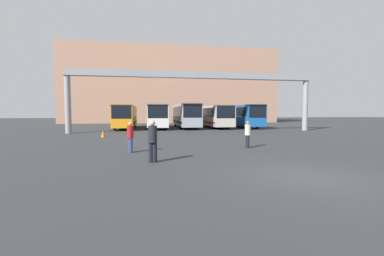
{
  "coord_description": "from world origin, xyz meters",
  "views": [
    {
      "loc": [
        -5.15,
        -7.59,
        2.12
      ],
      "look_at": [
        -0.08,
        22.18,
        0.3
      ],
      "focal_mm": 24.0,
      "sensor_mm": 36.0,
      "label": 1
    }
  ],
  "objects_px": {
    "pedestrian_far_center": "(130,136)",
    "pedestrian_near_left": "(248,134)",
    "bus_slot_1": "(156,115)",
    "bus_slot_4": "(241,115)",
    "bus_slot_3": "(214,115)",
    "bus_slot_2": "(185,114)",
    "pedestrian_near_center": "(153,140)",
    "bus_slot_0": "(126,115)",
    "traffic_cone": "(103,134)"
  },
  "relations": [
    {
      "from": "bus_slot_0",
      "to": "traffic_cone",
      "type": "height_order",
      "value": "bus_slot_0"
    },
    {
      "from": "bus_slot_1",
      "to": "traffic_cone",
      "type": "bearing_deg",
      "value": -112.04
    },
    {
      "from": "bus_slot_2",
      "to": "traffic_cone",
      "type": "height_order",
      "value": "bus_slot_2"
    },
    {
      "from": "bus_slot_3",
      "to": "bus_slot_4",
      "type": "xyz_separation_m",
      "value": [
        4.07,
        -0.26,
        0.05
      ]
    },
    {
      "from": "pedestrian_near_left",
      "to": "bus_slot_0",
      "type": "bearing_deg",
      "value": -155.16
    },
    {
      "from": "bus_slot_1",
      "to": "bus_slot_2",
      "type": "xyz_separation_m",
      "value": [
        4.07,
        0.61,
        0.06
      ]
    },
    {
      "from": "bus_slot_0",
      "to": "bus_slot_2",
      "type": "height_order",
      "value": "bus_slot_2"
    },
    {
      "from": "pedestrian_near_center",
      "to": "bus_slot_2",
      "type": "bearing_deg",
      "value": 94.05
    },
    {
      "from": "bus_slot_3",
      "to": "traffic_cone",
      "type": "bearing_deg",
      "value": -135.92
    },
    {
      "from": "bus_slot_1",
      "to": "traffic_cone",
      "type": "relative_size",
      "value": 17.92
    },
    {
      "from": "bus_slot_1",
      "to": "bus_slot_0",
      "type": "bearing_deg",
      "value": 179.19
    },
    {
      "from": "bus_slot_1",
      "to": "bus_slot_3",
      "type": "xyz_separation_m",
      "value": [
        8.14,
        0.46,
        -0.04
      ]
    },
    {
      "from": "bus_slot_1",
      "to": "pedestrian_near_left",
      "type": "height_order",
      "value": "bus_slot_1"
    },
    {
      "from": "bus_slot_4",
      "to": "pedestrian_far_center",
      "type": "distance_m",
      "value": 25.84
    },
    {
      "from": "bus_slot_3",
      "to": "pedestrian_far_center",
      "type": "bearing_deg",
      "value": -115.01
    },
    {
      "from": "pedestrian_far_center",
      "to": "traffic_cone",
      "type": "height_order",
      "value": "pedestrian_far_center"
    },
    {
      "from": "pedestrian_far_center",
      "to": "bus_slot_0",
      "type": "bearing_deg",
      "value": -19.45
    },
    {
      "from": "bus_slot_3",
      "to": "pedestrian_far_center",
      "type": "xyz_separation_m",
      "value": [
        -10.17,
        -21.8,
        -0.89
      ]
    },
    {
      "from": "pedestrian_near_left",
      "to": "traffic_cone",
      "type": "distance_m",
      "value": 12.9
    },
    {
      "from": "pedestrian_near_center",
      "to": "bus_slot_0",
      "type": "bearing_deg",
      "value": 112.77
    },
    {
      "from": "bus_slot_4",
      "to": "traffic_cone",
      "type": "relative_size",
      "value": 18.58
    },
    {
      "from": "bus_slot_3",
      "to": "bus_slot_4",
      "type": "relative_size",
      "value": 1.05
    },
    {
      "from": "traffic_cone",
      "to": "bus_slot_1",
      "type": "bearing_deg",
      "value": 67.96
    },
    {
      "from": "pedestrian_near_left",
      "to": "bus_slot_4",
      "type": "bearing_deg",
      "value": 162.11
    },
    {
      "from": "pedestrian_far_center",
      "to": "pedestrian_near_left",
      "type": "bearing_deg",
      "value": -109.15
    },
    {
      "from": "bus_slot_0",
      "to": "pedestrian_near_center",
      "type": "bearing_deg",
      "value": -82.59
    },
    {
      "from": "bus_slot_3",
      "to": "pedestrian_far_center",
      "type": "distance_m",
      "value": 24.08
    },
    {
      "from": "bus_slot_4",
      "to": "pedestrian_far_center",
      "type": "xyz_separation_m",
      "value": [
        -14.24,
        -21.54,
        -0.94
      ]
    },
    {
      "from": "pedestrian_near_left",
      "to": "pedestrian_near_center",
      "type": "xyz_separation_m",
      "value": [
        -5.69,
        -3.6,
        0.1
      ]
    },
    {
      "from": "bus_slot_3",
      "to": "traffic_cone",
      "type": "relative_size",
      "value": 19.43
    },
    {
      "from": "bus_slot_2",
      "to": "pedestrian_near_center",
      "type": "xyz_separation_m",
      "value": [
        -4.98,
        -24.88,
        -0.91
      ]
    },
    {
      "from": "bus_slot_1",
      "to": "traffic_cone",
      "type": "xyz_separation_m",
      "value": [
        -4.94,
        -12.21,
        -1.5
      ]
    },
    {
      "from": "pedestrian_far_center",
      "to": "traffic_cone",
      "type": "bearing_deg",
      "value": -7.21
    },
    {
      "from": "bus_slot_0",
      "to": "pedestrian_near_left",
      "type": "xyz_separation_m",
      "value": [
        8.85,
        -20.72,
        -0.89
      ]
    },
    {
      "from": "bus_slot_2",
      "to": "bus_slot_3",
      "type": "height_order",
      "value": "bus_slot_2"
    },
    {
      "from": "bus_slot_0",
      "to": "traffic_cone",
      "type": "distance_m",
      "value": 12.38
    },
    {
      "from": "bus_slot_1",
      "to": "bus_slot_4",
      "type": "xyz_separation_m",
      "value": [
        12.21,
        0.2,
        0.01
      ]
    },
    {
      "from": "pedestrian_near_left",
      "to": "traffic_cone",
      "type": "bearing_deg",
      "value": -129.27
    },
    {
      "from": "bus_slot_1",
      "to": "pedestrian_near_center",
      "type": "distance_m",
      "value": 24.29
    },
    {
      "from": "bus_slot_3",
      "to": "pedestrian_near_left",
      "type": "bearing_deg",
      "value": -99.03
    },
    {
      "from": "bus_slot_0",
      "to": "bus_slot_3",
      "type": "height_order",
      "value": "bus_slot_3"
    },
    {
      "from": "bus_slot_2",
      "to": "pedestrian_near_center",
      "type": "height_order",
      "value": "bus_slot_2"
    },
    {
      "from": "bus_slot_0",
      "to": "bus_slot_4",
      "type": "relative_size",
      "value": 0.97
    },
    {
      "from": "bus_slot_2",
      "to": "pedestrian_near_left",
      "type": "xyz_separation_m",
      "value": [
        0.71,
        -21.27,
        -1.01
      ]
    },
    {
      "from": "pedestrian_near_center",
      "to": "pedestrian_far_center",
      "type": "distance_m",
      "value": 3.13
    },
    {
      "from": "bus_slot_1",
      "to": "bus_slot_2",
      "type": "distance_m",
      "value": 4.12
    },
    {
      "from": "bus_slot_0",
      "to": "traffic_cone",
      "type": "xyz_separation_m",
      "value": [
        -0.87,
        -12.27,
        -1.44
      ]
    },
    {
      "from": "bus_slot_0",
      "to": "pedestrian_far_center",
      "type": "distance_m",
      "value": 21.52
    },
    {
      "from": "bus_slot_4",
      "to": "pedestrian_near_center",
      "type": "xyz_separation_m",
      "value": [
        -13.12,
        -24.46,
        -0.86
      ]
    },
    {
      "from": "bus_slot_3",
      "to": "pedestrian_near_left",
      "type": "height_order",
      "value": "bus_slot_3"
    }
  ]
}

